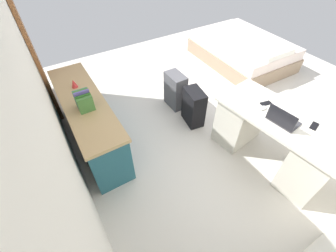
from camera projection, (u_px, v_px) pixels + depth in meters
name	position (u px, v px, depth m)	size (l,w,h in m)	color
ground_plane	(223.00, 108.00, 3.73)	(5.81, 5.81, 0.00)	beige
wall_back	(36.00, 91.00, 1.95)	(4.21, 0.10, 2.54)	white
door_wooden	(31.00, 46.00, 3.09)	(0.88, 0.05, 2.04)	brown
desk	(273.00, 138.00, 2.75)	(1.51, 0.84, 0.73)	silver
office_chair	(327.00, 114.00, 3.01)	(0.53, 0.53, 0.94)	black
credenza	(90.00, 121.00, 2.99)	(1.80, 0.48, 0.73)	#235B6B
bed	(242.00, 50.00, 4.66)	(1.93, 1.44, 0.58)	gray
suitcase_black	(194.00, 107.00, 3.32)	(0.36, 0.22, 0.56)	black
suitcase_spare_grey	(175.00, 90.00, 3.60)	(0.36, 0.22, 0.58)	#4C4C51
laptop	(283.00, 120.00, 2.40)	(0.34, 0.26, 0.21)	#333338
computer_mouse	(263.00, 108.00, 2.59)	(0.06, 0.10, 0.03)	white
cell_phone_near_laptop	(314.00, 126.00, 2.40)	(0.07, 0.14, 0.01)	black
cell_phone_by_mouse	(266.00, 103.00, 2.67)	(0.07, 0.14, 0.01)	black
book_row	(84.00, 101.00, 2.55)	(0.20, 0.17, 0.23)	#437938
figurine_small	(74.00, 83.00, 2.88)	(0.08, 0.08, 0.11)	red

